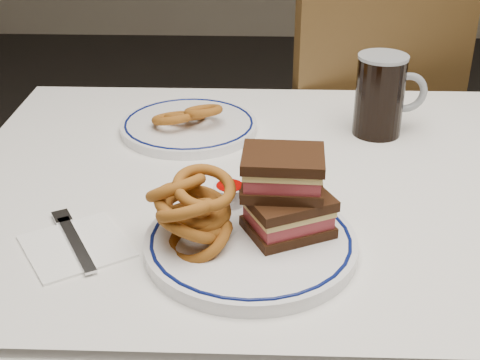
{
  "coord_description": "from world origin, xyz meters",
  "views": [
    {
      "loc": [
        -0.11,
        -1.0,
        1.28
      ],
      "look_at": [
        -0.14,
        -0.18,
        0.84
      ],
      "focal_mm": 50.0,
      "sensor_mm": 36.0,
      "label": 1
    }
  ],
  "objects_px": {
    "main_plate": "(251,243)",
    "far_plate": "(189,126)",
    "reuben_sandwich": "(286,193)",
    "beer_mug": "(381,94)",
    "chair_far": "(353,133)"
  },
  "relations": [
    {
      "from": "main_plate",
      "to": "far_plate",
      "type": "distance_m",
      "value": 0.43
    },
    {
      "from": "reuben_sandwich",
      "to": "beer_mug",
      "type": "height_order",
      "value": "beer_mug"
    },
    {
      "from": "main_plate",
      "to": "reuben_sandwich",
      "type": "height_order",
      "value": "reuben_sandwich"
    },
    {
      "from": "reuben_sandwich",
      "to": "far_plate",
      "type": "height_order",
      "value": "reuben_sandwich"
    },
    {
      "from": "main_plate",
      "to": "beer_mug",
      "type": "bearing_deg",
      "value": 60.03
    },
    {
      "from": "main_plate",
      "to": "far_plate",
      "type": "xyz_separation_m",
      "value": [
        -0.13,
        0.41,
        -0.0
      ]
    },
    {
      "from": "main_plate",
      "to": "reuben_sandwich",
      "type": "bearing_deg",
      "value": 29.56
    },
    {
      "from": "far_plate",
      "to": "beer_mug",
      "type": "bearing_deg",
      "value": 0.23
    },
    {
      "from": "chair_far",
      "to": "reuben_sandwich",
      "type": "relative_size",
      "value": 7.22
    },
    {
      "from": "chair_far",
      "to": "main_plate",
      "type": "bearing_deg",
      "value": -106.53
    },
    {
      "from": "reuben_sandwich",
      "to": "far_plate",
      "type": "bearing_deg",
      "value": 114.64
    },
    {
      "from": "main_plate",
      "to": "beer_mug",
      "type": "xyz_separation_m",
      "value": [
        0.24,
        0.41,
        0.07
      ]
    },
    {
      "from": "reuben_sandwich",
      "to": "beer_mug",
      "type": "xyz_separation_m",
      "value": [
        0.19,
        0.39,
        0.0
      ]
    },
    {
      "from": "beer_mug",
      "to": "far_plate",
      "type": "height_order",
      "value": "beer_mug"
    },
    {
      "from": "main_plate",
      "to": "beer_mug",
      "type": "distance_m",
      "value": 0.48
    }
  ]
}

